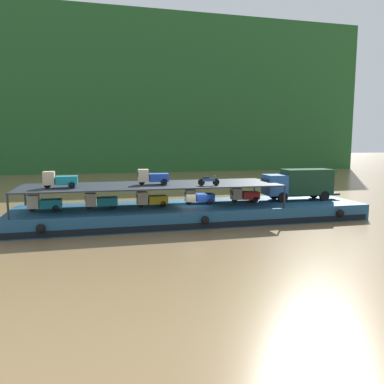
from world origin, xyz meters
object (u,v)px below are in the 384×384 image
(motorcycle_upper_port, at_px, (208,181))
(mini_truck_lower_fore, at_px, (199,197))
(mini_truck_lower_mid, at_px, (151,199))
(mini_truck_lower_bow, at_px, (244,195))
(covered_lorry, at_px, (299,183))
(cargo_barge, at_px, (193,213))
(mini_truck_upper_stern, at_px, (60,180))
(mini_truck_lower_stern, at_px, (44,203))
(mini_truck_lower_aft, at_px, (101,201))
(mini_truck_upper_mid, at_px, (153,177))

(motorcycle_upper_port, bearing_deg, mini_truck_lower_fore, 96.06)
(mini_truck_lower_mid, height_order, mini_truck_lower_bow, same)
(mini_truck_lower_bow, xyz_separation_m, motorcycle_upper_port, (-4.39, -2.53, 1.74))
(covered_lorry, height_order, mini_truck_lower_bow, covered_lorry)
(cargo_barge, relative_size, mini_truck_lower_fore, 11.49)
(mini_truck_lower_bow, xyz_separation_m, mini_truck_upper_stern, (-16.86, -1.16, 2.00))
(mini_truck_lower_stern, distance_m, mini_truck_lower_aft, 4.64)
(mini_truck_upper_mid, xyz_separation_m, motorcycle_upper_port, (4.62, -2.02, -0.26))
(cargo_barge, xyz_separation_m, motorcycle_upper_port, (0.85, -2.04, 3.18))
(mini_truck_lower_bow, relative_size, mini_truck_upper_stern, 1.00)
(mini_truck_lower_stern, height_order, mini_truck_upper_stern, mini_truck_upper_stern)
(mini_truck_upper_mid, bearing_deg, covered_lorry, 1.27)
(mini_truck_lower_aft, distance_m, mini_truck_upper_stern, 3.87)
(mini_truck_lower_bow, distance_m, motorcycle_upper_port, 5.36)
(covered_lorry, xyz_separation_m, motorcycle_upper_port, (-10.17, -2.34, 0.74))
(mini_truck_lower_mid, height_order, motorcycle_upper_port, motorcycle_upper_port)
(mini_truck_lower_fore, relative_size, mini_truck_lower_bow, 1.01)
(mini_truck_lower_fore, xyz_separation_m, mini_truck_upper_mid, (-4.38, -0.31, 2.00))
(mini_truck_upper_stern, bearing_deg, motorcycle_upper_port, -6.30)
(mini_truck_lower_aft, distance_m, mini_truck_lower_mid, 4.45)
(mini_truck_lower_aft, bearing_deg, mini_truck_lower_fore, 1.81)
(mini_truck_lower_stern, relative_size, mini_truck_upper_stern, 1.00)
(mini_truck_lower_stern, bearing_deg, cargo_barge, 0.40)
(mini_truck_lower_mid, relative_size, mini_truck_lower_fore, 1.00)
(mini_truck_lower_fore, relative_size, motorcycle_upper_port, 1.47)
(mini_truck_lower_aft, xyz_separation_m, mini_truck_upper_stern, (-3.25, -0.66, 2.00))
(cargo_barge, xyz_separation_m, mini_truck_upper_mid, (-3.78, -0.02, 3.44))
(covered_lorry, relative_size, mini_truck_lower_mid, 2.84)
(mini_truck_lower_fore, height_order, motorcycle_upper_port, motorcycle_upper_port)
(mini_truck_lower_mid, bearing_deg, mini_truck_lower_fore, 4.65)
(mini_truck_lower_stern, relative_size, motorcycle_upper_port, 1.45)
(mini_truck_lower_stern, relative_size, mini_truck_lower_fore, 0.99)
(mini_truck_lower_stern, distance_m, motorcycle_upper_port, 14.11)
(mini_truck_upper_mid, bearing_deg, mini_truck_lower_mid, -157.54)
(mini_truck_lower_stern, bearing_deg, mini_truck_lower_mid, 0.02)
(cargo_barge, height_order, mini_truck_upper_mid, mini_truck_upper_mid)
(mini_truck_lower_aft, xyz_separation_m, mini_truck_lower_bow, (13.62, 0.50, 0.00))
(mini_truck_lower_fore, relative_size, mini_truck_upper_mid, 1.00)
(mini_truck_lower_stern, relative_size, mini_truck_lower_aft, 0.98)
(cargo_barge, height_order, motorcycle_upper_port, motorcycle_upper_port)
(mini_truck_lower_bow, bearing_deg, motorcycle_upper_port, -149.99)
(mini_truck_lower_mid, height_order, mini_truck_upper_stern, mini_truck_upper_stern)
(mini_truck_lower_aft, height_order, mini_truck_lower_mid, same)
(covered_lorry, relative_size, motorcycle_upper_port, 4.18)
(mini_truck_lower_fore, distance_m, mini_truck_lower_bow, 4.64)
(cargo_barge, height_order, mini_truck_lower_bow, mini_truck_lower_bow)
(mini_truck_lower_aft, distance_m, motorcycle_upper_port, 9.61)
(mini_truck_lower_aft, distance_m, mini_truck_upper_mid, 5.02)
(mini_truck_upper_stern, bearing_deg, mini_truck_lower_mid, 4.27)
(mini_truck_lower_aft, relative_size, mini_truck_upper_mid, 1.00)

